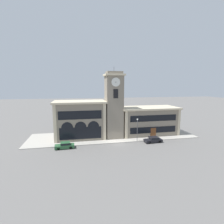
{
  "coord_description": "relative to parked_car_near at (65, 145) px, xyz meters",
  "views": [
    {
      "loc": [
        -9.36,
        -38.86,
        13.64
      ],
      "look_at": [
        -0.92,
        2.62,
        7.15
      ],
      "focal_mm": 28.0,
      "sensor_mm": 36.0,
      "label": 1
    }
  ],
  "objects": [
    {
      "name": "sidewalk_kerb",
      "position": [
        12.16,
        7.06,
        -0.65
      ],
      "size": [
        43.68,
        11.9,
        0.15
      ],
      "color": "#A39E93",
      "rests_on": "ground_plane"
    },
    {
      "name": "parked_car_near",
      "position": [
        0.0,
        0.0,
        0.0
      ],
      "size": [
        4.2,
        2.01,
        1.4
      ],
      "rotation": [
        0.0,
        0.0,
        3.19
      ],
      "color": "#285633",
      "rests_on": "ground_plane"
    },
    {
      "name": "clock_tower",
      "position": [
        12.16,
        5.83,
        7.83
      ],
      "size": [
        4.92,
        4.92,
        18.22
      ],
      "color": "gray",
      "rests_on": "ground_plane"
    },
    {
      "name": "town_hall_right_wing",
      "position": [
        22.29,
        7.34,
        3.13
      ],
      "size": [
        16.13,
        7.98,
        7.66
      ],
      "color": "gray",
      "rests_on": "ground_plane"
    },
    {
      "name": "town_hall_left_wing",
      "position": [
        3.54,
        7.33,
        4.14
      ],
      "size": [
        13.13,
        7.98,
        9.68
      ],
      "color": "gray",
      "rests_on": "ground_plane"
    },
    {
      "name": "ground_plane",
      "position": [
        12.16,
        1.11,
        -0.73
      ],
      "size": [
        300.0,
        300.0,
        0.0
      ],
      "primitive_type": "plane",
      "color": "#605E5B"
    },
    {
      "name": "parked_car_mid",
      "position": [
        20.64,
        0.0,
        -0.01
      ],
      "size": [
        4.33,
        2.07,
        1.37
      ],
      "rotation": [
        0.0,
        0.0,
        3.19
      ],
      "color": "black",
      "rests_on": "ground_plane"
    },
    {
      "name": "street_lamp",
      "position": [
        17.05,
        1.47,
        3.08
      ],
      "size": [
        0.36,
        0.36,
        5.53
      ],
      "color": "#4C4C51",
      "rests_on": "sidewalk_kerb"
    }
  ]
}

